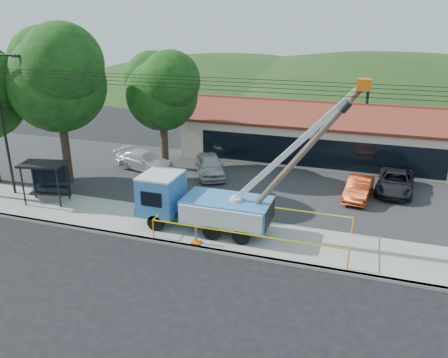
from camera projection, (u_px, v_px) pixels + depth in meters
name	position (u px, v px, depth m)	size (l,w,h in m)	color
ground	(181.00, 271.00, 19.98)	(120.00, 120.00, 0.00)	black
curb	(198.00, 248.00, 21.83)	(60.00, 0.25, 0.15)	gray
sidewalk	(211.00, 231.00, 23.52)	(60.00, 4.00, 0.15)	gray
parking_lot	(250.00, 183.00, 30.66)	(60.00, 12.00, 0.10)	#28282B
strip_mall	(323.00, 135.00, 35.95)	(22.50, 8.53, 4.67)	beige
streetlight	(4.00, 115.00, 26.72)	(2.13, 0.22, 9.00)	black
tree_west_near	(56.00, 74.00, 28.10)	(7.56, 6.72, 10.80)	#332316
tree_lot	(162.00, 87.00, 31.52)	(6.30, 5.60, 8.94)	#332316
hill_west	(231.00, 88.00, 73.45)	(78.40, 56.00, 28.00)	#1E3914
hill_center	(389.00, 96.00, 66.00)	(89.60, 64.00, 32.00)	#1E3914
utility_truck	(202.00, 202.00, 23.24)	(11.38, 3.84, 8.31)	black
leaning_pole	(297.00, 159.00, 20.74)	(6.23, 1.77, 8.24)	brown
bus_shelter	(46.00, 173.00, 26.62)	(2.92, 2.13, 2.55)	black
caution_tape	(253.00, 223.00, 22.59)	(9.83, 3.60, 1.04)	orange
car_silver	(210.00, 177.00, 31.94)	(1.85, 4.59, 1.56)	#ABACB3
car_red	(358.00, 199.00, 27.91)	(1.41, 4.05, 1.33)	#A13010
car_white	(145.00, 171.00, 33.23)	(1.98, 4.87, 1.41)	silver
car_dark	(394.00, 193.00, 28.95)	(2.25, 4.89, 1.36)	black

